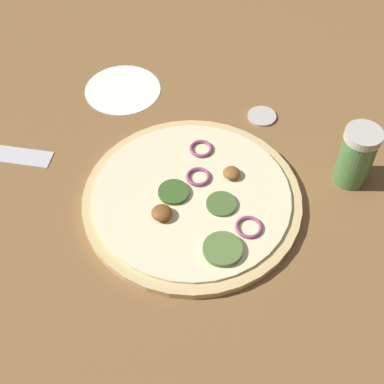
{
  "coord_description": "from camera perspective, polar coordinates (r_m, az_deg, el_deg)",
  "views": [
    {
      "loc": [
        0.42,
        -0.18,
        0.59
      ],
      "look_at": [
        0.0,
        0.0,
        0.02
      ],
      "focal_mm": 50.0,
      "sensor_mm": 36.0,
      "label": 1
    }
  ],
  "objects": [
    {
      "name": "spice_jar",
      "position": [
        0.77,
        17.13,
        3.69
      ],
      "size": [
        0.05,
        0.05,
        0.09
      ],
      "color": "#4C7F42",
      "rests_on": "ground_plane"
    },
    {
      "name": "pizza",
      "position": [
        0.74,
        0.08,
        -0.71
      ],
      "size": [
        0.3,
        0.3,
        0.03
      ],
      "color": "#D6B77A",
      "rests_on": "ground_plane"
    },
    {
      "name": "ground_plane",
      "position": [
        0.74,
        0.0,
        -1.02
      ],
      "size": [
        3.0,
        3.0,
        0.0
      ],
      "primitive_type": "plane",
      "color": "brown"
    },
    {
      "name": "loose_cap",
      "position": [
        0.86,
        7.48,
        8.11
      ],
      "size": [
        0.05,
        0.05,
        0.01
      ],
      "color": "beige",
      "rests_on": "ground_plane"
    },
    {
      "name": "flour_patch",
      "position": [
        0.91,
        -7.39,
        10.82
      ],
      "size": [
        0.13,
        0.13,
        0.0
      ],
      "color": "white",
      "rests_on": "ground_plane"
    }
  ]
}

